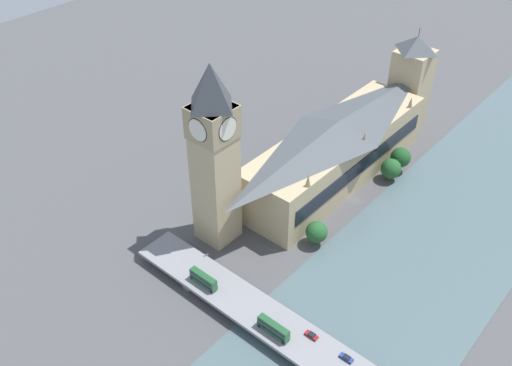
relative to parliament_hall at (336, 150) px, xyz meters
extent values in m
plane|color=#4C4C4F|center=(-16.85, 8.00, -14.60)|extent=(600.00, 600.00, 0.00)
cube|color=#4C6066|center=(-54.83, 8.00, -14.45)|extent=(63.96, 360.00, 0.30)
cube|color=tan|center=(0.06, 0.00, -2.67)|extent=(27.82, 102.88, 23.86)
cube|color=black|center=(-14.00, 0.00, -1.48)|extent=(0.40, 94.65, 7.16)
pyramid|color=#474C51|center=(0.06, 0.00, 12.01)|extent=(27.26, 100.83, 5.51)
cone|color=#9E8966|center=(-12.85, -39.10, 11.76)|extent=(2.20, 2.20, 5.00)
cone|color=#9E8966|center=(-12.85, 0.00, 11.76)|extent=(2.20, 2.20, 5.00)
cone|color=#9E8966|center=(-12.85, 39.10, 11.76)|extent=(2.20, 2.20, 5.00)
cube|color=tan|center=(12.62, 62.19, 14.56)|extent=(13.50, 13.50, 58.33)
cube|color=tan|center=(12.62, 62.19, 37.65)|extent=(14.31, 14.31, 12.15)
cylinder|color=black|center=(5.70, 62.19, 37.65)|extent=(0.50, 8.89, 8.89)
cylinder|color=silver|center=(5.56, 62.19, 37.65)|extent=(0.62, 8.23, 8.23)
cylinder|color=black|center=(19.54, 62.19, 37.65)|extent=(0.50, 8.89, 8.89)
cylinder|color=silver|center=(19.68, 62.19, 37.65)|extent=(0.62, 8.23, 8.23)
cylinder|color=black|center=(12.62, 55.27, 37.65)|extent=(8.89, 0.50, 8.89)
cylinder|color=silver|center=(12.62, 55.13, 37.65)|extent=(8.23, 0.62, 8.23)
cylinder|color=black|center=(12.62, 69.11, 37.65)|extent=(8.89, 0.50, 8.89)
cylinder|color=silver|center=(12.62, 69.25, 37.65)|extent=(8.23, 0.62, 8.23)
pyramid|color=#383D42|center=(12.62, 62.19, 51.68)|extent=(13.77, 13.77, 15.91)
cube|color=tan|center=(0.06, -63.64, 5.07)|extent=(16.39, 16.39, 39.34)
pyramid|color=#474C51|center=(0.06, -63.64, 28.42)|extent=(16.39, 16.39, 7.37)
cylinder|color=#333338|center=(0.06, -63.64, 34.11)|extent=(0.30, 0.30, 4.00)
cube|color=slate|center=(-54.83, 84.59, -12.89)|extent=(3.00, 13.01, 3.43)
cube|color=slate|center=(1.14, 84.59, -12.89)|extent=(3.00, 13.01, 3.43)
cube|color=gray|center=(-54.83, 84.59, -10.57)|extent=(159.92, 15.31, 1.20)
cube|color=#235B33|center=(-4.85, 87.64, -8.60)|extent=(11.41, 2.50, 1.89)
cube|color=black|center=(-4.85, 87.64, -8.22)|extent=(10.27, 2.56, 0.83)
cube|color=#235B33|center=(-4.85, 87.64, -6.54)|extent=(11.18, 2.50, 2.22)
cube|color=black|center=(-4.85, 87.64, -6.43)|extent=(10.27, 2.56, 1.07)
cube|color=#1E4E2B|center=(-4.85, 87.64, -5.35)|extent=(11.06, 2.38, 0.16)
cylinder|color=black|center=(-0.01, 86.49, -9.43)|extent=(1.07, 0.28, 1.07)
cylinder|color=black|center=(-0.01, 88.78, -9.43)|extent=(1.07, 0.28, 1.07)
cylinder|color=black|center=(-9.59, 86.49, -9.43)|extent=(1.07, 0.28, 1.07)
cylinder|color=black|center=(-9.59, 88.78, -9.43)|extent=(1.07, 0.28, 1.07)
cube|color=#235B33|center=(-36.75, 88.09, -8.58)|extent=(11.84, 2.48, 1.88)
cube|color=black|center=(-36.75, 88.09, -8.20)|extent=(10.66, 2.54, 0.83)
cube|color=#235B33|center=(-36.75, 88.09, -6.53)|extent=(11.61, 2.48, 2.21)
cube|color=black|center=(-36.75, 88.09, -6.42)|extent=(10.66, 2.54, 1.06)
cube|color=#1E4E2B|center=(-36.75, 88.09, -5.35)|extent=(11.49, 2.35, 0.16)
cylinder|color=black|center=(-31.74, 86.96, -9.40)|extent=(1.13, 0.28, 1.13)
cylinder|color=black|center=(-31.74, 89.22, -9.40)|extent=(1.13, 0.28, 1.13)
cylinder|color=black|center=(-41.65, 86.96, -9.40)|extent=(1.13, 0.28, 1.13)
cylinder|color=black|center=(-41.65, 89.22, -9.40)|extent=(1.13, 0.28, 1.13)
cube|color=maroon|center=(-46.78, 81.13, -9.45)|extent=(4.45, 1.89, 0.61)
cube|color=black|center=(-46.91, 81.13, -8.89)|extent=(2.31, 1.71, 0.49)
cylinder|color=black|center=(-44.98, 80.27, -9.67)|extent=(0.61, 0.22, 0.61)
cylinder|color=black|center=(-44.98, 81.98, -9.67)|extent=(0.61, 0.22, 0.61)
cylinder|color=black|center=(-48.58, 80.27, -9.67)|extent=(0.61, 0.22, 0.61)
cylinder|color=black|center=(-48.58, 81.98, -9.67)|extent=(0.61, 0.22, 0.61)
cube|color=navy|center=(-59.95, 80.99, -9.44)|extent=(4.47, 1.78, 0.60)
cube|color=black|center=(-60.08, 80.99, -8.92)|extent=(2.32, 1.60, 0.43)
cylinder|color=black|center=(-58.17, 80.19, -9.65)|extent=(0.65, 0.22, 0.65)
cylinder|color=black|center=(-58.17, 81.79, -9.65)|extent=(0.65, 0.22, 0.65)
cylinder|color=black|center=(-61.73, 80.19, -9.65)|extent=(0.65, 0.22, 0.65)
cylinder|color=black|center=(-61.73, 81.79, -9.65)|extent=(0.65, 0.22, 0.65)
cylinder|color=brown|center=(-19.82, 41.20, -13.33)|extent=(0.70, 0.70, 2.55)
sphere|color=#235628|center=(-19.82, 41.20, -8.40)|extent=(8.58, 8.58, 8.58)
cylinder|color=brown|center=(-19.78, -23.34, -12.90)|extent=(0.70, 0.70, 3.42)
sphere|color=#1E4C23|center=(-19.78, -23.34, -7.28)|extent=(9.20, 9.20, 9.20)
cylinder|color=brown|center=(-20.13, -14.56, -13.56)|extent=(0.70, 0.70, 2.08)
sphere|color=#235628|center=(-20.13, -14.56, -8.64)|extent=(9.12, 9.12, 9.12)
camera|label=1|loc=(-108.58, 179.99, 139.06)|focal=40.00mm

